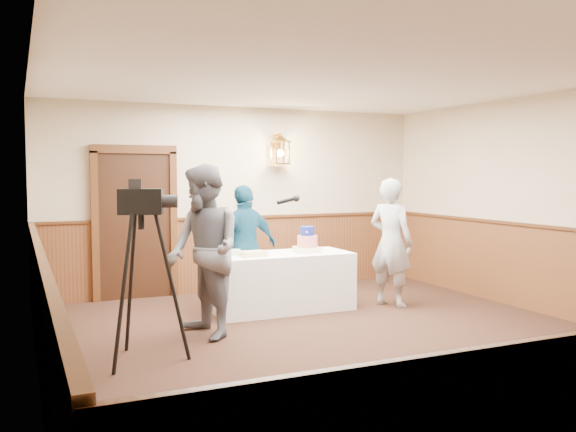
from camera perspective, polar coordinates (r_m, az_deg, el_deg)
name	(u,v)px	position (r m, az deg, el deg)	size (l,w,h in m)	color
ground	(354,348)	(6.44, 6.22, -12.15)	(7.00, 7.00, 0.00)	black
room_shell	(330,198)	(6.56, 3.91, 1.65)	(6.02, 7.02, 2.81)	#C0B290
display_table	(282,282)	(8.02, -0.59, -6.16)	(1.80, 0.80, 0.75)	white
tiered_cake	(307,242)	(8.07, 1.82, -2.45)	(0.39, 0.39, 0.34)	#F8E6BC
sheet_cake_yellow	(253,254)	(7.67, -3.30, -3.55)	(0.31, 0.24, 0.06)	#E9E98B
sheet_cake_green	(230,252)	(7.86, -5.43, -3.39)	(0.26, 0.21, 0.06)	#A6E2A0
interviewer	(204,251)	(6.67, -7.85, -3.27)	(1.61, 1.04, 1.90)	slate
baker	(391,242)	(8.31, 9.61, -2.45)	(0.63, 0.41, 1.73)	#A2A2A7
assistant_p	(245,246)	(8.14, -4.02, -2.85)	(0.96, 0.40, 1.64)	navy
tv_camera_rig	(142,284)	(5.96, -13.48, -6.25)	(0.64, 0.60, 1.65)	black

